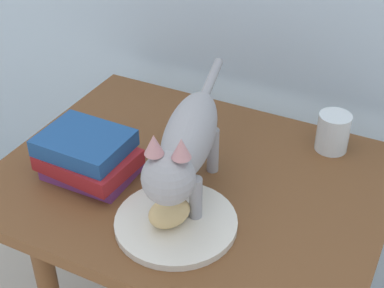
{
  "coord_description": "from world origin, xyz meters",
  "views": [
    {
      "loc": [
        0.41,
        -0.81,
        1.3
      ],
      "look_at": [
        0.0,
        0.0,
        0.66
      ],
      "focal_mm": 53.0,
      "sensor_mm": 36.0,
      "label": 1
    }
  ],
  "objects_px": {
    "cat": "(186,144)",
    "book_stack": "(88,156)",
    "plate": "(176,223)",
    "bread_roll": "(169,212)",
    "candle_jar": "(333,134)",
    "side_table": "(192,207)"
  },
  "relations": [
    {
      "from": "bread_roll",
      "to": "side_table",
      "type": "bearing_deg",
      "value": 101.97
    },
    {
      "from": "plate",
      "to": "bread_roll",
      "type": "height_order",
      "value": "bread_roll"
    },
    {
      "from": "plate",
      "to": "book_stack",
      "type": "bearing_deg",
      "value": 166.17
    },
    {
      "from": "cat",
      "to": "candle_jar",
      "type": "bearing_deg",
      "value": 55.61
    },
    {
      "from": "plate",
      "to": "bread_roll",
      "type": "distance_m",
      "value": 0.03
    },
    {
      "from": "side_table",
      "to": "candle_jar",
      "type": "distance_m",
      "value": 0.34
    },
    {
      "from": "bread_roll",
      "to": "cat",
      "type": "distance_m",
      "value": 0.13
    },
    {
      "from": "side_table",
      "to": "book_stack",
      "type": "distance_m",
      "value": 0.25
    },
    {
      "from": "bread_roll",
      "to": "book_stack",
      "type": "distance_m",
      "value": 0.23
    },
    {
      "from": "bread_roll",
      "to": "cat",
      "type": "xyz_separation_m",
      "value": [
        -0.01,
        0.08,
        0.09
      ]
    },
    {
      "from": "plate",
      "to": "book_stack",
      "type": "xyz_separation_m",
      "value": [
        -0.23,
        0.06,
        0.04
      ]
    },
    {
      "from": "side_table",
      "to": "bread_roll",
      "type": "bearing_deg",
      "value": -78.03
    },
    {
      "from": "cat",
      "to": "book_stack",
      "type": "height_order",
      "value": "cat"
    },
    {
      "from": "cat",
      "to": "bread_roll",
      "type": "bearing_deg",
      "value": -84.03
    },
    {
      "from": "plate",
      "to": "side_table",
      "type": "bearing_deg",
      "value": 105.37
    },
    {
      "from": "cat",
      "to": "candle_jar",
      "type": "relative_size",
      "value": 5.52
    },
    {
      "from": "bread_roll",
      "to": "candle_jar",
      "type": "relative_size",
      "value": 0.94
    },
    {
      "from": "book_stack",
      "to": "candle_jar",
      "type": "relative_size",
      "value": 2.25
    },
    {
      "from": "candle_jar",
      "to": "bread_roll",
      "type": "bearing_deg",
      "value": -116.98
    },
    {
      "from": "bread_roll",
      "to": "candle_jar",
      "type": "bearing_deg",
      "value": 63.02
    },
    {
      "from": "cat",
      "to": "book_stack",
      "type": "relative_size",
      "value": 2.45
    },
    {
      "from": "book_stack",
      "to": "candle_jar",
      "type": "xyz_separation_m",
      "value": [
        0.41,
        0.31,
        -0.01
      ]
    }
  ]
}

